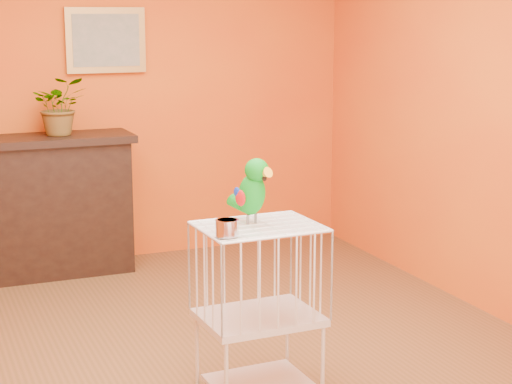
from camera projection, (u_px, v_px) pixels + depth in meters
name	position (u px, v px, depth m)	size (l,w,h in m)	color
ground	(203.00, 358.00, 4.94)	(4.50, 4.50, 0.00)	brown
room_shell	(199.00, 83.00, 4.62)	(4.50, 4.50, 4.50)	#D96114
console_cabinet	(38.00, 206.00, 6.42)	(1.43, 0.51, 1.06)	black
potted_plant	(60.00, 112.00, 6.37)	(0.39, 0.43, 0.34)	#26722D
framed_picture	(106.00, 40.00, 6.59)	(0.62, 0.04, 0.50)	#B2873F
birdcage	(259.00, 309.00, 4.37)	(0.60, 0.47, 0.91)	beige
feed_cup	(227.00, 228.00, 4.05)	(0.11, 0.11, 0.08)	silver
parrot	(252.00, 190.00, 4.30)	(0.19, 0.30, 0.34)	#59544C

